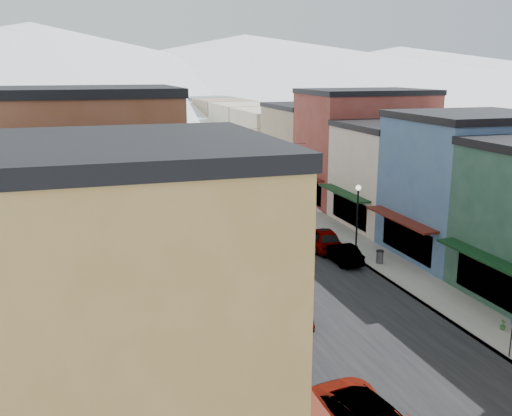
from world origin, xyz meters
TOP-DOWN VIEW (x-y plane):
  - road at (0.00, 60.00)m, footprint 10.00×160.00m
  - sidewalk_left at (-6.60, 60.00)m, footprint 3.20×160.00m
  - sidewalk_right at (6.60, 60.00)m, footprint 3.20×160.00m
  - curb_left at (-5.05, 60.00)m, footprint 0.10×160.00m
  - curb_right at (5.05, 60.00)m, footprint 0.10×160.00m
  - bldg_l_yellow at (-13.19, 4.00)m, footprint 11.30×8.70m
  - bldg_l_cream at (-13.19, 12.50)m, footprint 11.30×8.20m
  - bldg_l_brick_near at (-13.69, 20.50)m, footprint 12.30×8.20m
  - bldg_l_grayblue at (-13.19, 29.00)m, footprint 11.30×9.20m
  - bldg_l_brick_far at (-14.19, 38.00)m, footprint 13.30×9.20m
  - bldg_l_tan at (-13.19, 48.00)m, footprint 11.30×11.20m
  - bldg_r_blue at (13.19, 21.00)m, footprint 11.30×9.20m
  - bldg_r_cream at (13.69, 30.00)m, footprint 12.30×9.20m
  - bldg_r_brick_far at (14.19, 39.00)m, footprint 13.30×9.20m
  - bldg_r_tan at (13.19, 49.00)m, footprint 11.30×11.20m
  - distant_blocks at (0.00, 83.00)m, footprint 34.00×55.00m
  - mountain_ridge at (-19.47, 277.18)m, footprint 670.00×340.00m
  - overhead_cables at (0.00, 47.50)m, footprint 16.40×15.04m
  - car_silver_sedan at (-3.50, 14.32)m, footprint 2.00×4.78m
  - car_dark_hatch at (-3.50, 26.94)m, footprint 1.83×4.80m
  - car_silver_wagon at (-4.30, 36.69)m, footprint 2.62×5.52m
  - car_green_sedan at (3.75, 22.23)m, footprint 1.65×4.24m
  - car_gray_suv at (3.78, 25.46)m, footprint 2.70×5.25m
  - car_black_sedan at (3.70, 43.20)m, footprint 2.43×5.07m
  - car_lane_silver at (-1.17, 48.01)m, footprint 2.10×4.16m
  - car_lane_white at (1.78, 62.12)m, footprint 3.41×6.26m
  - parking_sign at (5.20, 7.03)m, footprint 0.06×0.28m
  - trash_can at (6.06, 20.84)m, footprint 0.54×0.54m
  - streetlamp_near at (6.12, 24.56)m, footprint 0.41×0.41m
  - streetlamp_far at (5.22, 43.19)m, footprint 0.32×0.32m
  - planter_far at (6.92, 9.50)m, footprint 0.41×0.41m
  - snow_pile_near at (-4.88, 17.29)m, footprint 2.20×2.55m
  - snow_pile_mid at (-4.88, 23.50)m, footprint 2.15×2.53m
  - snow_pile_far at (-4.88, 37.64)m, footprint 2.45×2.71m

SIDE VIEW (x-z plane):
  - road at x=0.00m, z-range 0.00..0.01m
  - sidewalk_left at x=-6.60m, z-range 0.00..0.15m
  - sidewalk_right at x=6.60m, z-range 0.00..0.15m
  - curb_left at x=-5.05m, z-range 0.00..0.15m
  - curb_right at x=5.05m, z-range 0.00..0.15m
  - planter_far at x=6.92m, z-range 0.15..0.69m
  - snow_pile_mid at x=-4.88m, z-range -0.02..0.89m
  - snow_pile_near at x=-4.88m, z-range -0.02..0.91m
  - snow_pile_far at x=-4.88m, z-range -0.02..1.01m
  - trash_can at x=6.06m, z-range 0.16..1.08m
  - car_lane_silver at x=-1.17m, z-range 0.00..1.36m
  - car_green_sedan at x=3.75m, z-range 0.00..1.38m
  - car_black_sedan at x=3.70m, z-range 0.00..1.42m
  - car_silver_wagon at x=-4.30m, z-range 0.00..1.55m
  - car_dark_hatch at x=-3.50m, z-range 0.00..1.56m
  - car_silver_sedan at x=-3.50m, z-range 0.00..1.62m
  - car_lane_white at x=1.78m, z-range 0.00..1.67m
  - car_gray_suv at x=3.78m, z-range 0.00..1.71m
  - parking_sign at x=5.20m, z-range 0.32..2.39m
  - streetlamp_far at x=5.22m, z-range 0.66..4.52m
  - streetlamp_near at x=6.12m, z-range 0.79..5.67m
  - distant_blocks at x=0.00m, z-range 0.00..8.00m
  - bldg_r_cream at x=13.69m, z-range 0.01..9.01m
  - bldg_l_grayblue at x=-13.19m, z-range 0.01..9.01m
  - bldg_r_tan at x=13.19m, z-range 0.01..9.51m
  - bldg_l_cream at x=-13.19m, z-range 0.01..9.51m
  - bldg_l_tan at x=-13.19m, z-range 0.01..10.01m
  - bldg_r_blue at x=13.19m, z-range 0.01..10.51m
  - bldg_l_brick_far at x=-14.19m, z-range 0.01..11.01m
  - bldg_r_brick_far at x=14.19m, z-range 0.01..11.51m
  - bldg_l_yellow at x=-13.19m, z-range 0.01..11.51m
  - overhead_cables at x=0.00m, z-range 6.18..6.22m
  - bldg_l_brick_near at x=-13.69m, z-range 0.01..12.51m
  - mountain_ridge at x=-19.47m, z-range -2.64..31.36m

